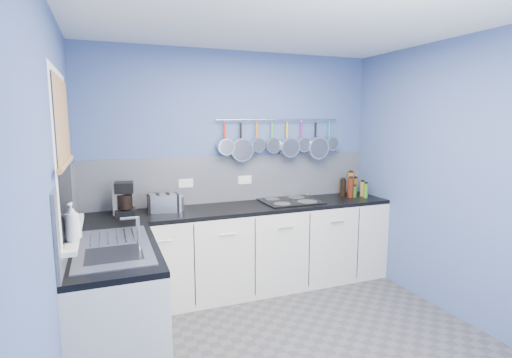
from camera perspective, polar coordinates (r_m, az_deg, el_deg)
floor at (r=3.38m, az=5.90°, el=-23.52°), size 3.20×3.00×0.02m
ceiling at (r=2.95m, az=6.72°, el=22.79°), size 3.20×3.00×0.02m
wall_back at (r=4.29m, az=-3.06°, el=1.46°), size 3.20×0.02×2.50m
wall_front at (r=1.76m, az=29.97°, el=-10.28°), size 3.20×0.02×2.50m
wall_left at (r=2.61m, az=-27.06°, el=-4.18°), size 0.02×3.00×2.50m
wall_right at (r=3.92m, az=27.68°, el=-0.22°), size 0.02×3.00×2.50m
backsplash_back at (r=4.28m, az=-2.95°, el=0.10°), size 3.20×0.02×0.50m
backsplash_left at (r=3.21m, az=-25.51°, el=-3.64°), size 0.02×1.80×0.50m
cabinet_run_back at (r=4.19m, az=-1.62°, el=-10.24°), size 3.20×0.60×0.86m
worktop_back at (r=4.07m, az=-1.64°, el=-4.23°), size 3.20×0.60×0.04m
cabinet_run_left at (r=3.14m, az=-19.53°, el=-17.44°), size 0.60×1.20×0.86m
worktop_left at (r=2.98m, az=-19.97°, el=-9.61°), size 0.60×1.20×0.04m
window_frame at (r=2.86m, az=-26.19°, el=3.02°), size 0.01×1.00×1.10m
window_glass at (r=2.86m, az=-26.09°, el=3.03°), size 0.01×0.90×1.00m
bamboo_blind at (r=2.84m, az=-26.23°, el=7.55°), size 0.01×0.90×0.55m
window_sill at (r=2.94m, az=-25.03°, el=-6.98°), size 0.10×0.98×0.03m
sink_unit at (r=2.97m, az=-19.99°, el=-9.17°), size 0.50×0.95×0.01m
mixer_tap at (r=2.77m, az=-16.70°, el=-7.58°), size 0.12×0.08×0.26m
socket_left at (r=4.14m, az=-10.14°, el=-0.61°), size 0.15×0.01×0.09m
socket_right at (r=4.31m, az=-1.63°, el=-0.12°), size 0.15×0.01×0.09m
pot_rail at (r=4.38m, az=3.43°, el=8.55°), size 1.45×0.02×0.02m
soap_bottle_a at (r=2.65m, az=-25.15°, el=-5.66°), size 0.11×0.11×0.24m
soap_bottle_b at (r=2.73m, az=-24.99°, el=-5.93°), size 0.10×0.10×0.17m
paper_towel at (r=3.88m, az=-19.27°, el=-3.09°), size 0.14×0.14×0.26m
coffee_maker at (r=3.83m, az=-18.50°, el=-2.78°), size 0.19×0.21×0.31m
toaster at (r=3.90m, az=-13.34°, el=-3.41°), size 0.29×0.20×0.17m
canister at (r=3.91m, az=-11.15°, el=-3.51°), size 0.12×0.12×0.15m
hob at (r=4.31m, az=4.89°, el=-3.17°), size 0.62×0.54×0.01m
pan_0 at (r=4.15m, az=-4.57°, el=6.01°), size 0.18×0.10×0.37m
pan_1 at (r=4.21m, az=-2.19°, el=5.56°), size 0.25×0.08×0.44m
pan_2 at (r=4.27m, az=0.12°, el=6.25°), size 0.16×0.09×0.35m
pan_3 at (r=4.34m, az=2.37°, el=6.16°), size 0.17×0.08×0.36m
pan_4 at (r=4.42m, az=4.53°, el=5.89°), size 0.22×0.13×0.41m
pan_5 at (r=4.50m, az=6.63°, el=6.22°), size 0.17×0.10×0.36m
pan_6 at (r=4.59m, az=8.64°, el=5.69°), size 0.26×0.11×0.45m
pan_7 at (r=4.68m, az=10.59°, el=6.28°), size 0.16×0.11×0.35m
condiment_0 at (r=4.83m, az=14.14°, el=-1.03°), size 0.06×0.06×0.19m
condiment_1 at (r=4.77m, az=13.56°, el=-0.66°), size 0.07×0.07×0.27m
condiment_2 at (r=4.69m, az=12.50°, el=-1.25°), size 0.07×0.07×0.19m
condiment_3 at (r=4.74m, az=15.19°, el=-1.40°), size 0.06×0.06×0.17m
condiment_4 at (r=4.67m, az=14.07°, el=-1.78°), size 0.05×0.05×0.12m
condiment_5 at (r=4.63m, az=13.57°, el=-1.24°), size 0.06×0.06×0.22m
condiment_6 at (r=4.65m, az=15.62°, el=-1.64°), size 0.05×0.05×0.16m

